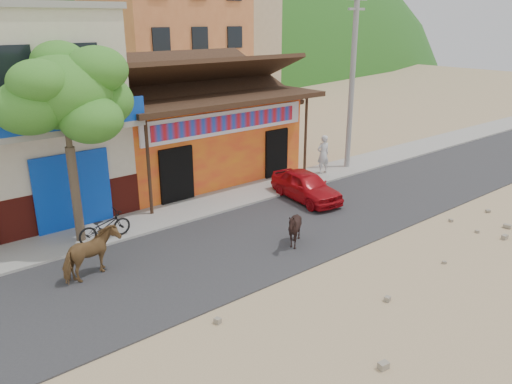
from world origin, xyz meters
The scene contains 13 objects.
ground centered at (0.00, 0.00, 0.00)m, with size 120.00×120.00×0.00m, color #9E825B.
road centered at (0.00, 2.50, 0.02)m, with size 60.00×5.00×0.04m, color #28282B.
sidewalk centered at (0.00, 6.00, 0.06)m, with size 60.00×2.00×0.12m, color gray.
dance_club centered at (2.00, 10.00, 1.80)m, with size 8.00×6.00×3.60m, color orange.
apartment_front centered at (9.00, 24.00, 6.00)m, with size 9.00×9.00×12.00m, color #CC723F.
apartment_rear centered at (18.00, 30.00, 5.00)m, with size 8.00×8.00×10.00m, color tan.
tree centered at (-4.60, 5.80, 3.12)m, with size 3.00×3.00×6.00m, color #2D721E, non-canonical shape.
utility_pole centered at (8.20, 6.00, 4.12)m, with size 0.24×0.24×8.00m, color gray.
cow_tan centered at (-5.18, 3.38, 0.72)m, with size 0.73×1.60×1.35m, color brown.
cow_dark centered at (0.38, 1.34, 0.63)m, with size 0.94×1.06×1.17m, color black.
red_car centered at (3.62, 4.11, 0.61)m, with size 1.35×3.34×1.14m, color #B00C14.
scooter centered at (-4.00, 5.31, 0.57)m, with size 0.60×1.72×0.91m, color black.
pedestrian centered at (6.50, 5.96, 0.99)m, with size 0.63×0.42×1.74m, color silver.
Camera 1 is at (-9.40, -8.78, 6.71)m, focal length 35.00 mm.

